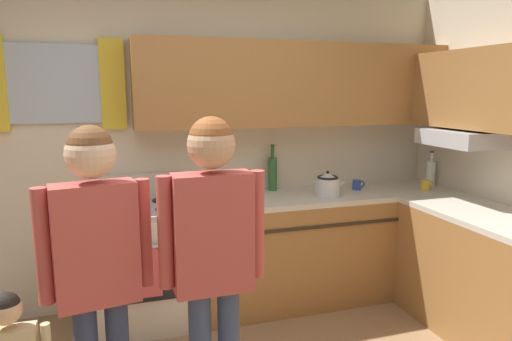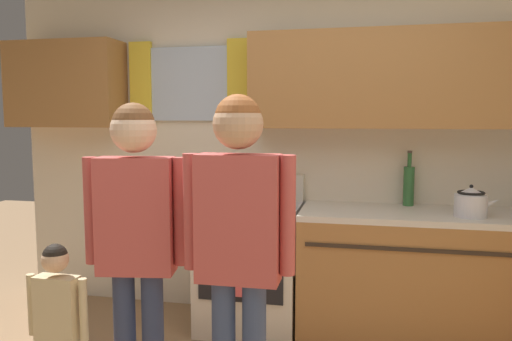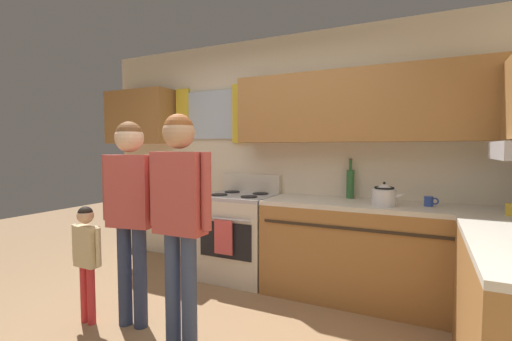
% 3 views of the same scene
% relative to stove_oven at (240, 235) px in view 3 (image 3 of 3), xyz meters
% --- Properties ---
extents(back_wall_unit, '(4.60, 0.42, 2.60)m').
position_rel_stove_oven_xyz_m(back_wall_unit, '(0.40, 0.27, 1.03)').
color(back_wall_unit, beige).
rests_on(back_wall_unit, ground).
extents(kitchen_counter_run, '(2.23, 2.05, 0.90)m').
position_rel_stove_oven_xyz_m(kitchen_counter_run, '(1.80, -0.40, -0.02)').
color(kitchen_counter_run, '#9E6B38').
rests_on(kitchen_counter_run, ground).
extents(stove_oven, '(0.70, 0.67, 1.10)m').
position_rel_stove_oven_xyz_m(stove_oven, '(0.00, 0.00, 0.00)').
color(stove_oven, beige).
rests_on(stove_oven, ground).
extents(bottle_wine_green, '(0.08, 0.08, 0.39)m').
position_rel_stove_oven_xyz_m(bottle_wine_green, '(1.11, 0.24, 0.58)').
color(bottle_wine_green, '#2D6633').
rests_on(bottle_wine_green, kitchen_counter_run).
extents(mug_cobalt_blue, '(0.11, 0.07, 0.08)m').
position_rel_stove_oven_xyz_m(mug_cobalt_blue, '(1.81, 0.04, 0.48)').
color(mug_cobalt_blue, '#2D479E').
rests_on(mug_cobalt_blue, kitchen_counter_run).
extents(mug_mustard_yellow, '(0.12, 0.08, 0.09)m').
position_rel_stove_oven_xyz_m(mug_mustard_yellow, '(2.35, -0.16, 0.48)').
color(mug_mustard_yellow, gold).
rests_on(mug_mustard_yellow, kitchen_counter_run).
extents(stovetop_kettle, '(0.27, 0.20, 0.21)m').
position_rel_stove_oven_xyz_m(stovetop_kettle, '(1.46, -0.10, 0.53)').
color(stovetop_kettle, silver).
rests_on(stovetop_kettle, kitchen_counter_run).
extents(adult_holding_child, '(0.49, 0.22, 1.60)m').
position_rel_stove_oven_xyz_m(adult_holding_child, '(-0.27, -1.28, 0.54)').
color(adult_holding_child, '#2D3856').
rests_on(adult_holding_child, ground).
extents(adult_in_plaid, '(0.51, 0.22, 1.63)m').
position_rel_stove_oven_xyz_m(adult_in_plaid, '(0.25, -1.34, 0.56)').
color(adult_in_plaid, '#38476B').
rests_on(adult_in_plaid, ground).
extents(small_child, '(0.32, 0.13, 0.94)m').
position_rel_stove_oven_xyz_m(small_child, '(-0.62, -1.41, 0.12)').
color(small_child, red).
rests_on(small_child, ground).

